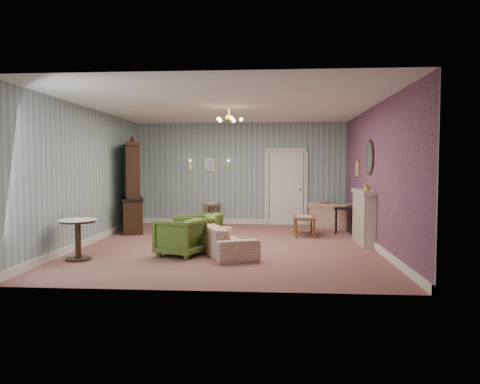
# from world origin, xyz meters

# --- Properties ---
(floor) EXTENTS (7.00, 7.00, 0.00)m
(floor) POSITION_xyz_m (0.00, 0.00, 0.00)
(floor) COLOR #935D56
(floor) RESTS_ON ground
(ceiling) EXTENTS (7.00, 7.00, 0.00)m
(ceiling) POSITION_xyz_m (0.00, 0.00, 2.90)
(ceiling) COLOR white
(ceiling) RESTS_ON ground
(wall_back) EXTENTS (6.00, 0.00, 6.00)m
(wall_back) POSITION_xyz_m (0.00, 3.50, 1.45)
(wall_back) COLOR gray
(wall_back) RESTS_ON ground
(wall_front) EXTENTS (6.00, 0.00, 6.00)m
(wall_front) POSITION_xyz_m (0.00, -3.50, 1.45)
(wall_front) COLOR gray
(wall_front) RESTS_ON ground
(wall_left) EXTENTS (0.00, 7.00, 7.00)m
(wall_left) POSITION_xyz_m (-3.00, 0.00, 1.45)
(wall_left) COLOR gray
(wall_left) RESTS_ON ground
(wall_right) EXTENTS (0.00, 7.00, 7.00)m
(wall_right) POSITION_xyz_m (3.00, 0.00, 1.45)
(wall_right) COLOR gray
(wall_right) RESTS_ON ground
(wall_right_floral) EXTENTS (0.00, 7.00, 7.00)m
(wall_right_floral) POSITION_xyz_m (2.98, 0.00, 1.45)
(wall_right_floral) COLOR #BC5E6D
(wall_right_floral) RESTS_ON ground
(door) EXTENTS (1.12, 0.12, 2.16)m
(door) POSITION_xyz_m (1.30, 3.46, 1.08)
(door) COLOR white
(door) RESTS_ON floor
(olive_chair_a) EXTENTS (0.92, 0.95, 0.77)m
(olive_chair_a) POSITION_xyz_m (-0.80, -1.19, 0.39)
(olive_chair_a) COLOR #4D6B25
(olive_chair_a) RESTS_ON floor
(olive_chair_b) EXTENTS (0.86, 0.89, 0.74)m
(olive_chair_b) POSITION_xyz_m (-0.63, -0.43, 0.37)
(olive_chair_b) COLOR #4D6B25
(olive_chair_b) RESTS_ON floor
(olive_chair_c) EXTENTS (0.72, 0.76, 0.67)m
(olive_chair_c) POSITION_xyz_m (-0.61, 0.61, 0.34)
(olive_chair_c) COLOR #4D6B25
(olive_chair_c) RESTS_ON floor
(sofa_chintz) EXTENTS (1.22, 1.97, 0.74)m
(sofa_chintz) POSITION_xyz_m (0.01, -0.92, 0.37)
(sofa_chintz) COLOR #A64A43
(sofa_chintz) RESTS_ON floor
(wingback_chair) EXTENTS (1.29, 1.16, 0.94)m
(wingback_chair) POSITION_xyz_m (2.53, 2.64, 0.47)
(wingback_chair) COLOR #A64A43
(wingback_chair) RESTS_ON floor
(dresser) EXTENTS (0.94, 1.52, 2.39)m
(dresser) POSITION_xyz_m (-2.65, 1.79, 1.19)
(dresser) COLOR black
(dresser) RESTS_ON floor
(fireplace) EXTENTS (0.30, 1.40, 1.16)m
(fireplace) POSITION_xyz_m (2.86, 0.40, 0.58)
(fireplace) COLOR beige
(fireplace) RESTS_ON floor
(mantel_vase) EXTENTS (0.15, 0.15, 0.15)m
(mantel_vase) POSITION_xyz_m (2.84, 0.00, 1.23)
(mantel_vase) COLOR gold
(mantel_vase) RESTS_ON fireplace
(oval_mirror) EXTENTS (0.04, 0.76, 0.84)m
(oval_mirror) POSITION_xyz_m (2.96, 0.40, 1.85)
(oval_mirror) COLOR white
(oval_mirror) RESTS_ON wall_right
(framed_print) EXTENTS (0.04, 0.34, 0.42)m
(framed_print) POSITION_xyz_m (2.97, 1.75, 1.60)
(framed_print) COLOR gold
(framed_print) RESTS_ON wall_right
(coffee_table) EXTENTS (0.52, 0.93, 0.47)m
(coffee_table) POSITION_xyz_m (1.67, 1.41, 0.24)
(coffee_table) COLOR brown
(coffee_table) RESTS_ON floor
(side_table_black) EXTENTS (0.51, 0.51, 0.66)m
(side_table_black) POSITION_xyz_m (2.65, 1.77, 0.33)
(side_table_black) COLOR black
(side_table_black) RESTS_ON floor
(pedestal_table) EXTENTS (0.70, 0.70, 0.73)m
(pedestal_table) POSITION_xyz_m (-2.52, -1.70, 0.37)
(pedestal_table) COLOR black
(pedestal_table) RESTS_ON floor
(nesting_table) EXTENTS (0.46, 0.56, 0.66)m
(nesting_table) POSITION_xyz_m (-0.79, 3.15, 0.33)
(nesting_table) COLOR brown
(nesting_table) RESTS_ON floor
(gilt_mirror_back) EXTENTS (0.28, 0.06, 0.36)m
(gilt_mirror_back) POSITION_xyz_m (-0.90, 3.46, 1.70)
(gilt_mirror_back) COLOR gold
(gilt_mirror_back) RESTS_ON wall_back
(sconce_left) EXTENTS (0.16, 0.12, 0.30)m
(sconce_left) POSITION_xyz_m (-1.45, 3.44, 1.70)
(sconce_left) COLOR gold
(sconce_left) RESTS_ON wall_back
(sconce_right) EXTENTS (0.16, 0.12, 0.30)m
(sconce_right) POSITION_xyz_m (-0.35, 3.44, 1.70)
(sconce_right) COLOR gold
(sconce_right) RESTS_ON wall_back
(chandelier) EXTENTS (0.56, 0.56, 0.36)m
(chandelier) POSITION_xyz_m (0.00, 0.00, 2.63)
(chandelier) COLOR gold
(chandelier) RESTS_ON ceiling
(burgundy_cushion) EXTENTS (0.41, 0.28, 0.39)m
(burgundy_cushion) POSITION_xyz_m (2.48, 2.49, 0.48)
(burgundy_cushion) COLOR maroon
(burgundy_cushion) RESTS_ON wingback_chair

